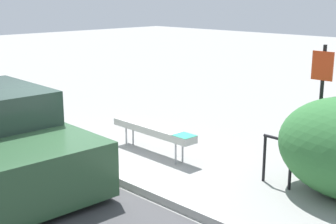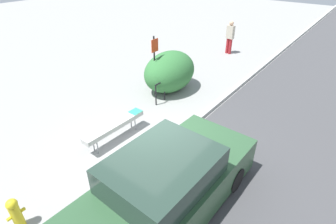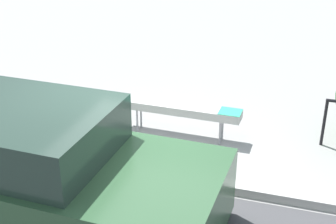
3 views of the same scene
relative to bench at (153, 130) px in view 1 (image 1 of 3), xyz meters
name	(u,v)px [view 1 (image 1 of 3)]	position (x,y,z in m)	size (l,w,h in m)	color
ground_plane	(93,171)	(-0.07, -1.41, -0.49)	(60.00, 60.00, 0.00)	gray
curb	(93,168)	(-0.07, -1.41, -0.43)	(60.00, 0.20, 0.13)	#A8A8A3
bench	(153,130)	(0.00, 0.00, 0.00)	(2.10, 0.38, 0.57)	#99999E
bike_rack	(277,156)	(2.58, 0.36, 0.01)	(0.55, 0.06, 0.83)	black
sign_post	(320,102)	(2.97, 0.92, 0.89)	(0.36, 0.08, 2.30)	black
fire_hydrant	(41,112)	(-3.21, -0.61, -0.08)	(0.36, 0.22, 0.77)	gold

